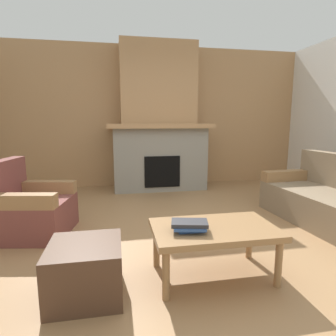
{
  "coord_description": "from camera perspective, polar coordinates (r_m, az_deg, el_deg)",
  "views": [
    {
      "loc": [
        -0.79,
        -2.62,
        1.27
      ],
      "look_at": [
        -0.14,
        0.91,
        0.67
      ],
      "focal_mm": 29.83,
      "sensor_mm": 36.0,
      "label": 1
    }
  ],
  "objects": [
    {
      "name": "ground",
      "position": [
        3.02,
        6.01,
        -15.49
      ],
      "size": [
        9.0,
        9.0,
        0.0
      ],
      "primitive_type": "plane",
      "color": "#9E754C"
    },
    {
      "name": "wall_back_wood_panel",
      "position": [
        5.67,
        -2.48,
        10.31
      ],
      "size": [
        6.0,
        0.12,
        2.7
      ],
      "primitive_type": "cube",
      "color": "tan",
      "rests_on": "ground"
    },
    {
      "name": "fireplace",
      "position": [
        5.3,
        -1.89,
        8.35
      ],
      "size": [
        1.9,
        0.82,
        2.7
      ],
      "color": "gray",
      "rests_on": "ground"
    },
    {
      "name": "couch",
      "position": [
        4.02,
        31.08,
        -6.1
      ],
      "size": [
        0.96,
        1.85,
        0.85
      ],
      "color": "#847056",
      "rests_on": "ground"
    },
    {
      "name": "armchair",
      "position": [
        3.55,
        -26.44,
        -7.52
      ],
      "size": [
        0.88,
        0.88,
        0.85
      ],
      "color": "brown",
      "rests_on": "ground"
    },
    {
      "name": "coffee_table",
      "position": [
        2.36,
        9.38,
        -12.96
      ],
      "size": [
        1.0,
        0.6,
        0.43
      ],
      "color": "#997047",
      "rests_on": "ground"
    },
    {
      "name": "ottoman",
      "position": [
        2.25,
        -16.46,
        -19.35
      ],
      "size": [
        0.52,
        0.52,
        0.4
      ],
      "primitive_type": "cube",
      "color": "#4C3323",
      "rests_on": "ground"
    },
    {
      "name": "book_stack_near_edge",
      "position": [
        2.22,
        4.46,
        -11.6
      ],
      "size": [
        0.31,
        0.24,
        0.08
      ],
      "color": "#335699",
      "rests_on": "coffee_table"
    }
  ]
}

